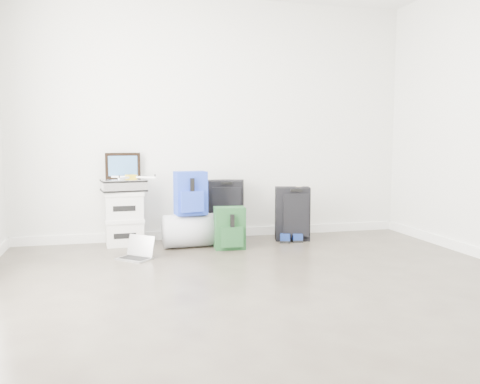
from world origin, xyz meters
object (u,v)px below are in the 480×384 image
object	(u,v)px
laptop	(137,253)
carry_on	(293,214)
boxes_stack	(124,218)
large_suitcase	(224,210)
briefcase	(124,185)
duffel_bag	(191,231)

from	to	relation	value
laptop	carry_on	bearing A→B (deg)	57.76
laptop	boxes_stack	bearing A→B (deg)	140.19
boxes_stack	large_suitcase	xyz separation A→B (m)	(1.11, 0.05, 0.05)
boxes_stack	large_suitcase	bearing A→B (deg)	-0.11
carry_on	large_suitcase	bearing A→B (deg)	176.72
briefcase	laptop	world-z (taller)	briefcase
duffel_bag	carry_on	xyz separation A→B (m)	(1.17, 0.09, 0.12)
boxes_stack	large_suitcase	distance (m)	1.11
large_suitcase	laptop	world-z (taller)	large_suitcase
carry_on	briefcase	bearing A→B (deg)	-171.42
large_suitcase	laptop	bearing A→B (deg)	-127.18
large_suitcase	boxes_stack	bearing A→B (deg)	-160.47
boxes_stack	large_suitcase	world-z (taller)	large_suitcase
boxes_stack	laptop	distance (m)	0.73
duffel_bag	laptop	size ratio (longest dim) A/B	1.52
briefcase	large_suitcase	size ratio (longest dim) A/B	0.67
carry_on	duffel_bag	bearing A→B (deg)	-161.22
briefcase	duffel_bag	size ratio (longest dim) A/B	0.79
briefcase	laptop	xyz separation A→B (m)	(0.10, -0.68, -0.59)
boxes_stack	briefcase	world-z (taller)	briefcase
large_suitcase	carry_on	bearing A→B (deg)	-0.56
large_suitcase	carry_on	distance (m)	0.77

